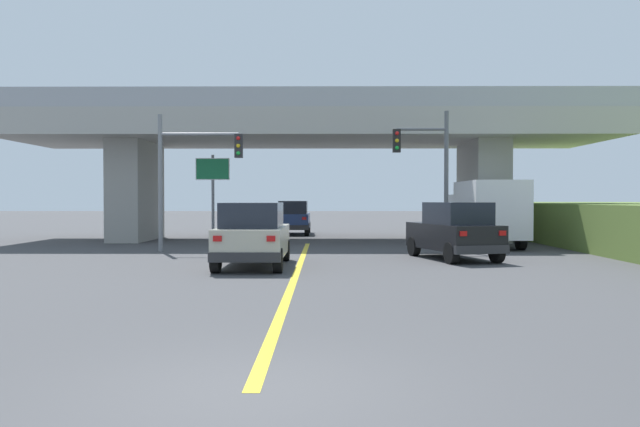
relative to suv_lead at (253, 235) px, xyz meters
The scene contains 10 objects.
ground 13.18m from the suv_lead, 83.74° to the left, with size 160.00×160.00×0.00m, color #424244.
overpass_bridge 13.76m from the suv_lead, 83.74° to the left, with size 30.09×8.43×7.23m.
lane_divider_stripe 2.19m from the suv_lead, 42.29° to the right, with size 0.20×23.52×0.01m, color yellow.
suv_lead is the anchor object (origin of this frame).
suv_crossing 7.26m from the suv_lead, 19.88° to the left, with size 2.91×4.62×2.02m.
box_truck 12.86m from the suv_lead, 42.37° to the left, with size 2.33×6.49×2.92m.
sedan_oncoming 18.49m from the suv_lead, 88.86° to the left, with size 1.95×4.42×2.02m.
traffic_signal_nearside 9.63m from the suv_lead, 44.78° to the left, with size 2.32×0.36×5.78m.
traffic_signal_farside 7.17m from the suv_lead, 119.22° to the left, with size 3.44×0.36×5.57m.
highway_sign 11.67m from the suv_lead, 106.23° to the left, with size 1.65×0.17×4.29m.
Camera 1 is at (0.81, -6.94, 2.13)m, focal length 35.82 mm.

